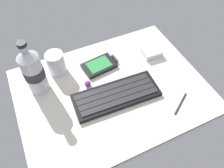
{
  "coord_description": "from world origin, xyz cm",
  "views": [
    {
      "loc": [
        -19.02,
        -40.9,
        61.49
      ],
      "look_at": [
        0.0,
        0.0,
        3.0
      ],
      "focal_mm": 35.31,
      "sensor_mm": 36.0,
      "label": 1
    }
  ],
  "objects_px": {
    "handheld_device": "(101,65)",
    "keyboard": "(116,95)",
    "water_bottle": "(33,71)",
    "trackball_mouse": "(88,84)",
    "juice_cup": "(56,64)",
    "charger_block": "(152,52)",
    "stylus_pen": "(181,103)"
  },
  "relations": [
    {
      "from": "water_bottle",
      "to": "charger_block",
      "type": "distance_m",
      "value": 0.44
    },
    {
      "from": "handheld_device",
      "to": "trackball_mouse",
      "type": "relative_size",
      "value": 6.08
    },
    {
      "from": "keyboard",
      "to": "juice_cup",
      "type": "height_order",
      "value": "juice_cup"
    },
    {
      "from": "handheld_device",
      "to": "water_bottle",
      "type": "xyz_separation_m",
      "value": [
        -0.23,
        -0.0,
        0.08
      ]
    },
    {
      "from": "water_bottle",
      "to": "charger_block",
      "type": "height_order",
      "value": "water_bottle"
    },
    {
      "from": "handheld_device",
      "to": "juice_cup",
      "type": "relative_size",
      "value": 1.57
    },
    {
      "from": "keyboard",
      "to": "trackball_mouse",
      "type": "height_order",
      "value": "trackball_mouse"
    },
    {
      "from": "keyboard",
      "to": "trackball_mouse",
      "type": "xyz_separation_m",
      "value": [
        -0.07,
        0.08,
        0.0
      ]
    },
    {
      "from": "keyboard",
      "to": "handheld_device",
      "type": "xyz_separation_m",
      "value": [
        0.01,
        0.15,
        -0.0
      ]
    },
    {
      "from": "stylus_pen",
      "to": "trackball_mouse",
      "type": "bearing_deg",
      "value": 108.57
    },
    {
      "from": "handheld_device",
      "to": "keyboard",
      "type": "bearing_deg",
      "value": -93.41
    },
    {
      "from": "handheld_device",
      "to": "juice_cup",
      "type": "distance_m",
      "value": 0.16
    },
    {
      "from": "water_bottle",
      "to": "charger_block",
      "type": "xyz_separation_m",
      "value": [
        0.44,
        -0.02,
        -0.08
      ]
    },
    {
      "from": "keyboard",
      "to": "trackball_mouse",
      "type": "distance_m",
      "value": 0.11
    },
    {
      "from": "juice_cup",
      "to": "water_bottle",
      "type": "bearing_deg",
      "value": -148.42
    },
    {
      "from": "keyboard",
      "to": "water_bottle",
      "type": "xyz_separation_m",
      "value": [
        -0.22,
        0.14,
        0.08
      ]
    },
    {
      "from": "water_bottle",
      "to": "handheld_device",
      "type": "bearing_deg",
      "value": 1.05
    },
    {
      "from": "juice_cup",
      "to": "handheld_device",
      "type": "bearing_deg",
      "value": -16.34
    },
    {
      "from": "charger_block",
      "to": "stylus_pen",
      "type": "height_order",
      "value": "charger_block"
    },
    {
      "from": "water_bottle",
      "to": "stylus_pen",
      "type": "relative_size",
      "value": 2.19
    },
    {
      "from": "trackball_mouse",
      "to": "stylus_pen",
      "type": "relative_size",
      "value": 0.23
    },
    {
      "from": "keyboard",
      "to": "water_bottle",
      "type": "height_order",
      "value": "water_bottle"
    },
    {
      "from": "trackball_mouse",
      "to": "juice_cup",
      "type": "bearing_deg",
      "value": 124.32
    },
    {
      "from": "water_bottle",
      "to": "stylus_pen",
      "type": "xyz_separation_m",
      "value": [
        0.4,
        -0.26,
        -0.09
      ]
    },
    {
      "from": "juice_cup",
      "to": "water_bottle",
      "type": "relative_size",
      "value": 0.41
    },
    {
      "from": "trackball_mouse",
      "to": "water_bottle",
      "type": "bearing_deg",
      "value": 158.39
    },
    {
      "from": "water_bottle",
      "to": "trackball_mouse",
      "type": "xyz_separation_m",
      "value": [
        0.15,
        -0.06,
        -0.08
      ]
    },
    {
      "from": "keyboard",
      "to": "trackball_mouse",
      "type": "bearing_deg",
      "value": 129.2
    },
    {
      "from": "trackball_mouse",
      "to": "stylus_pen",
      "type": "xyz_separation_m",
      "value": [
        0.25,
        -0.2,
        -0.01
      ]
    },
    {
      "from": "juice_cup",
      "to": "charger_block",
      "type": "relative_size",
      "value": 1.21
    },
    {
      "from": "water_bottle",
      "to": "trackball_mouse",
      "type": "bearing_deg",
      "value": -21.61
    },
    {
      "from": "water_bottle",
      "to": "keyboard",
      "type": "bearing_deg",
      "value": -33.02
    }
  ]
}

